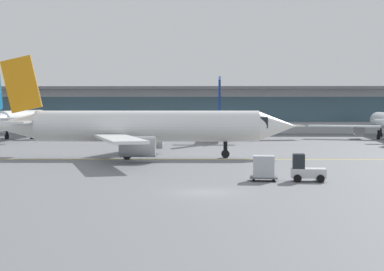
% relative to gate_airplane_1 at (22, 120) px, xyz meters
% --- Properties ---
extents(ground_plane, '(400.00, 400.00, 0.00)m').
position_rel_gate_airplane_1_xyz_m(ground_plane, '(31.85, -66.96, -3.19)').
color(ground_plane, slate).
extents(taxiway_centreline_stripe, '(110.00, 1.41, 0.01)m').
position_rel_gate_airplane_1_xyz_m(taxiway_centreline_stripe, '(25.48, -41.46, -3.19)').
color(taxiway_centreline_stripe, yellow).
rests_on(taxiway_centreline_stripe, ground_plane).
extents(terminal_concourse, '(205.45, 11.00, 9.60)m').
position_rel_gate_airplane_1_xyz_m(terminal_concourse, '(31.85, 24.81, 1.73)').
color(terminal_concourse, '#B2B7BC').
rests_on(terminal_concourse, ground_plane).
extents(gate_airplane_1, '(29.89, 32.02, 10.64)m').
position_rel_gate_airplane_1_xyz_m(gate_airplane_1, '(0.00, 0.00, 0.00)').
color(gate_airplane_1, white).
rests_on(gate_airplane_1, ground_plane).
extents(gate_airplane_2, '(28.57, 30.68, 10.18)m').
position_rel_gate_airplane_1_xyz_m(gate_airplane_2, '(34.24, -1.32, -0.14)').
color(gate_airplane_2, silver).
rests_on(gate_airplane_2, ground_plane).
extents(taxiing_regional_jet, '(33.99, 31.70, 11.29)m').
position_rel_gate_airplane_1_xyz_m(taxiing_regional_jet, '(25.05, -39.47, 0.19)').
color(taxiing_regional_jet, white).
rests_on(taxiing_regional_jet, ground_plane).
extents(baggage_tug, '(2.70, 1.80, 2.10)m').
position_rel_gate_airplane_1_xyz_m(baggage_tug, '(39.49, -60.76, -2.30)').
color(baggage_tug, silver).
rests_on(baggage_tug, ground_plane).
extents(cargo_dolly_lead, '(2.22, 1.76, 1.94)m').
position_rel_gate_airplane_1_xyz_m(cargo_dolly_lead, '(36.35, -60.51, -2.14)').
color(cargo_dolly_lead, '#595B60').
rests_on(cargo_dolly_lead, ground_plane).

